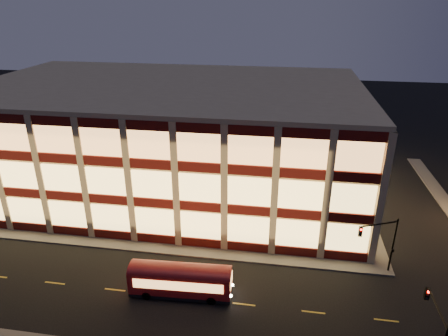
# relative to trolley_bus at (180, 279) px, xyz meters

# --- Properties ---
(ground) EXTENTS (200.00, 200.00, 0.00)m
(ground) POSITION_rel_trolley_bus_xyz_m (-4.19, 5.54, -1.71)
(ground) COLOR black
(ground) RESTS_ON ground
(sidewalk_office_south) EXTENTS (54.00, 2.00, 0.15)m
(sidewalk_office_south) POSITION_rel_trolley_bus_xyz_m (-7.19, 6.54, -1.64)
(sidewalk_office_south) COLOR #514F4C
(sidewalk_office_south) RESTS_ON ground
(sidewalk_office_east) EXTENTS (2.00, 30.00, 0.15)m
(sidewalk_office_east) POSITION_rel_trolley_bus_xyz_m (18.81, 22.54, -1.64)
(sidewalk_office_east) COLOR #514F4C
(sidewalk_office_east) RESTS_ON ground
(sidewalk_tower_west) EXTENTS (2.00, 30.00, 0.15)m
(sidewalk_tower_west) POSITION_rel_trolley_bus_xyz_m (29.81, 22.54, -1.64)
(sidewalk_tower_west) COLOR #514F4C
(sidewalk_tower_west) RESTS_ON ground
(office_building) EXTENTS (50.45, 30.45, 14.50)m
(office_building) POSITION_rel_trolley_bus_xyz_m (-7.10, 22.45, 5.54)
(office_building) COLOR tan
(office_building) RESTS_ON ground
(traffic_signal_far) EXTENTS (3.79, 1.87, 6.00)m
(traffic_signal_far) POSITION_rel_trolley_bus_xyz_m (18.02, 5.77, 2.40)
(traffic_signal_far) COLOR black
(traffic_signal_far) RESTS_ON ground
(traffic_signal_near) EXTENTS (0.32, 4.45, 6.00)m
(traffic_signal_near) POSITION_rel_trolley_bus_xyz_m (19.31, -5.49, 2.42)
(traffic_signal_near) COLOR black
(traffic_signal_near) RESTS_ON ground
(trolley_bus) EXTENTS (9.21, 2.79, 3.09)m
(trolley_bus) POSITION_rel_trolley_bus_xyz_m (0.00, 0.00, 0.00)
(trolley_bus) COLOR maroon
(trolley_bus) RESTS_ON ground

